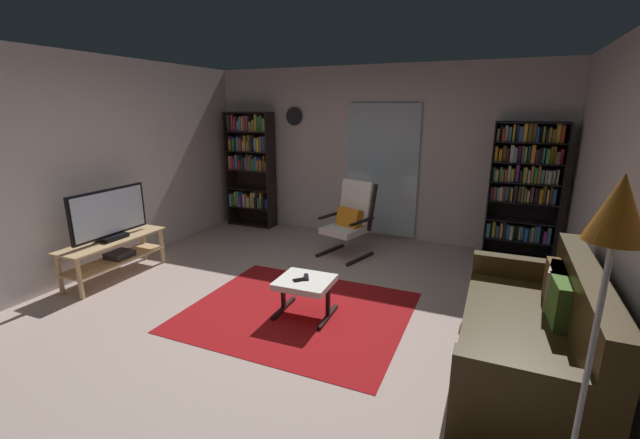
{
  "coord_description": "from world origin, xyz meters",
  "views": [
    {
      "loc": [
        1.78,
        -3.3,
        1.98
      ],
      "look_at": [
        -0.01,
        0.83,
        0.76
      ],
      "focal_mm": 23.18,
      "sensor_mm": 36.0,
      "label": 1
    }
  ],
  "objects_px": {
    "bookshelf_near_tv": "(250,163)",
    "tv_stand": "(115,252)",
    "television": "(110,216)",
    "tv_remote": "(306,277)",
    "bookshelf_near_sofa": "(524,184)",
    "ottoman": "(305,286)",
    "cell_phone": "(300,280)",
    "wall_clock": "(294,116)",
    "leather_sofa": "(534,333)",
    "lounge_armchair": "(350,217)",
    "floor_lamp_by_sofa": "(611,252)"
  },
  "relations": [
    {
      "from": "bookshelf_near_tv",
      "to": "tv_stand",
      "type": "bearing_deg",
      "value": -95.38
    },
    {
      "from": "television",
      "to": "tv_remote",
      "type": "height_order",
      "value": "television"
    },
    {
      "from": "bookshelf_near_sofa",
      "to": "ottoman",
      "type": "xyz_separation_m",
      "value": [
        -1.94,
        -2.65,
        -0.7
      ]
    },
    {
      "from": "tv_stand",
      "to": "ottoman",
      "type": "relative_size",
      "value": 2.41
    },
    {
      "from": "bookshelf_near_tv",
      "to": "bookshelf_near_sofa",
      "type": "height_order",
      "value": "bookshelf_near_tv"
    },
    {
      "from": "cell_phone",
      "to": "wall_clock",
      "type": "relative_size",
      "value": 0.48
    },
    {
      "from": "television",
      "to": "cell_phone",
      "type": "distance_m",
      "value": 2.5
    },
    {
      "from": "bookshelf_near_sofa",
      "to": "bookshelf_near_tv",
      "type": "bearing_deg",
      "value": -179.34
    },
    {
      "from": "tv_stand",
      "to": "leather_sofa",
      "type": "distance_m",
      "value": 4.5
    },
    {
      "from": "leather_sofa",
      "to": "wall_clock",
      "type": "xyz_separation_m",
      "value": [
        -3.5,
        2.88,
        1.54
      ]
    },
    {
      "from": "bookshelf_near_tv",
      "to": "ottoman",
      "type": "distance_m",
      "value": 3.52
    },
    {
      "from": "lounge_armchair",
      "to": "ottoman",
      "type": "height_order",
      "value": "lounge_armchair"
    },
    {
      "from": "tv_remote",
      "to": "cell_phone",
      "type": "xyz_separation_m",
      "value": [
        -0.03,
        -0.07,
        -0.0
      ]
    },
    {
      "from": "bookshelf_near_tv",
      "to": "bookshelf_near_sofa",
      "type": "distance_m",
      "value": 4.19
    },
    {
      "from": "bookshelf_near_sofa",
      "to": "tv_remote",
      "type": "xyz_separation_m",
      "value": [
        -1.94,
        -2.61,
        -0.62
      ]
    },
    {
      "from": "tv_stand",
      "to": "lounge_armchair",
      "type": "relative_size",
      "value": 1.25
    },
    {
      "from": "bookshelf_near_tv",
      "to": "wall_clock",
      "type": "distance_m",
      "value": 1.09
    },
    {
      "from": "bookshelf_near_tv",
      "to": "tv_remote",
      "type": "height_order",
      "value": "bookshelf_near_tv"
    },
    {
      "from": "tv_stand",
      "to": "lounge_armchair",
      "type": "bearing_deg",
      "value": 39.04
    },
    {
      "from": "tv_stand",
      "to": "television",
      "type": "height_order",
      "value": "television"
    },
    {
      "from": "bookshelf_near_tv",
      "to": "ottoman",
      "type": "relative_size",
      "value": 3.6
    },
    {
      "from": "ottoman",
      "to": "cell_phone",
      "type": "height_order",
      "value": "cell_phone"
    },
    {
      "from": "leather_sofa",
      "to": "floor_lamp_by_sofa",
      "type": "relative_size",
      "value": 1.13
    },
    {
      "from": "bookshelf_near_tv",
      "to": "floor_lamp_by_sofa",
      "type": "height_order",
      "value": "bookshelf_near_tv"
    },
    {
      "from": "leather_sofa",
      "to": "cell_phone",
      "type": "height_order",
      "value": "leather_sofa"
    },
    {
      "from": "ottoman",
      "to": "wall_clock",
      "type": "height_order",
      "value": "wall_clock"
    },
    {
      "from": "television",
      "to": "wall_clock",
      "type": "xyz_separation_m",
      "value": [
        1.0,
        2.84,
        1.08
      ]
    },
    {
      "from": "bookshelf_near_sofa",
      "to": "ottoman",
      "type": "height_order",
      "value": "bookshelf_near_sofa"
    },
    {
      "from": "leather_sofa",
      "to": "cell_phone",
      "type": "bearing_deg",
      "value": 178.39
    },
    {
      "from": "lounge_armchair",
      "to": "tv_remote",
      "type": "distance_m",
      "value": 1.82
    },
    {
      "from": "bookshelf_near_tv",
      "to": "floor_lamp_by_sofa",
      "type": "distance_m",
      "value": 5.99
    },
    {
      "from": "ottoman",
      "to": "lounge_armchair",
      "type": "bearing_deg",
      "value": 95.81
    },
    {
      "from": "tv_stand",
      "to": "lounge_armchair",
      "type": "xyz_separation_m",
      "value": [
        2.31,
        1.88,
        0.22
      ]
    },
    {
      "from": "ottoman",
      "to": "cell_phone",
      "type": "bearing_deg",
      "value": -130.45
    },
    {
      "from": "leather_sofa",
      "to": "bookshelf_near_tv",
      "type": "bearing_deg",
      "value": 147.65
    },
    {
      "from": "bookshelf_near_sofa",
      "to": "cell_phone",
      "type": "relative_size",
      "value": 12.97
    },
    {
      "from": "tv_stand",
      "to": "wall_clock",
      "type": "xyz_separation_m",
      "value": [
        1.0,
        2.83,
        1.53
      ]
    },
    {
      "from": "floor_lamp_by_sofa",
      "to": "lounge_armchair",
      "type": "bearing_deg",
      "value": 123.0
    },
    {
      "from": "bookshelf_near_tv",
      "to": "tv_remote",
      "type": "relative_size",
      "value": 13.34
    },
    {
      "from": "ottoman",
      "to": "tv_stand",
      "type": "bearing_deg",
      "value": -179.13
    },
    {
      "from": "cell_phone",
      "to": "bookshelf_near_tv",
      "type": "bearing_deg",
      "value": 174.37
    },
    {
      "from": "leather_sofa",
      "to": "floor_lamp_by_sofa",
      "type": "height_order",
      "value": "floor_lamp_by_sofa"
    },
    {
      "from": "cell_phone",
      "to": "bookshelf_near_sofa",
      "type": "bearing_deg",
      "value": 97.92
    },
    {
      "from": "television",
      "to": "wall_clock",
      "type": "relative_size",
      "value": 3.49
    },
    {
      "from": "television",
      "to": "tv_remote",
      "type": "distance_m",
      "value": 2.53
    },
    {
      "from": "ottoman",
      "to": "floor_lamp_by_sofa",
      "type": "height_order",
      "value": "floor_lamp_by_sofa"
    },
    {
      "from": "bookshelf_near_tv",
      "to": "television",
      "type": "bearing_deg",
      "value": -95.31
    },
    {
      "from": "leather_sofa",
      "to": "ottoman",
      "type": "bearing_deg",
      "value": 177.33
    },
    {
      "from": "bookshelf_near_sofa",
      "to": "tv_remote",
      "type": "distance_m",
      "value": 3.31
    },
    {
      "from": "bookshelf_near_sofa",
      "to": "cell_phone",
      "type": "distance_m",
      "value": 3.39
    }
  ]
}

